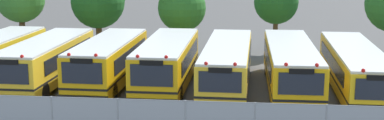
{
  "coord_description": "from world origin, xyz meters",
  "views": [
    {
      "loc": [
        4.37,
        -28.53,
        7.67
      ],
      "look_at": [
        1.4,
        0.0,
        1.6
      ],
      "focal_mm": 50.02,
      "sensor_mm": 36.0,
      "label": 1
    }
  ],
  "objects": [
    {
      "name": "ground_plane",
      "position": [
        0.0,
        0.0,
        0.0
      ],
      "size": [
        160.0,
        160.0,
        0.0
      ],
      "primitive_type": "plane",
      "color": "#514F4C"
    },
    {
      "name": "school_bus_1",
      "position": [
        -6.84,
        -0.08,
        1.41
      ],
      "size": [
        2.72,
        9.78,
        2.68
      ],
      "rotation": [
        0.0,
        0.0,
        3.12
      ],
      "color": "yellow",
      "rests_on": "ground_plane"
    },
    {
      "name": "school_bus_2",
      "position": [
        -3.28,
        -0.05,
        1.44
      ],
      "size": [
        2.69,
        9.26,
        2.75
      ],
      "rotation": [
        0.0,
        0.0,
        3.12
      ],
      "color": "#EAA80C",
      "rests_on": "ground_plane"
    },
    {
      "name": "school_bus_3",
      "position": [
        0.03,
        -0.04,
        1.46
      ],
      "size": [
        2.58,
        9.64,
        2.78
      ],
      "rotation": [
        0.0,
        0.0,
        3.13
      ],
      "color": "#EAA80C",
      "rests_on": "ground_plane"
    },
    {
      "name": "school_bus_4",
      "position": [
        3.33,
        0.21,
        1.38
      ],
      "size": [
        2.66,
        11.06,
        2.61
      ],
      "rotation": [
        0.0,
        0.0,
        3.12
      ],
      "color": "yellow",
      "rests_on": "ground_plane"
    },
    {
      "name": "school_bus_5",
      "position": [
        6.75,
        -0.01,
        1.41
      ],
      "size": [
        2.58,
        10.95,
        2.69
      ],
      "rotation": [
        0.0,
        0.0,
        3.15
      ],
      "color": "#EAA80C",
      "rests_on": "ground_plane"
    },
    {
      "name": "school_bus_6",
      "position": [
        10.15,
        0.03,
        1.35
      ],
      "size": [
        2.65,
        11.66,
        2.55
      ],
      "rotation": [
        0.0,
        0.0,
        3.12
      ],
      "color": "yellow",
      "rests_on": "ground_plane"
    },
    {
      "name": "tree_1",
      "position": [
        -6.43,
        9.86,
        3.89
      ],
      "size": [
        3.99,
        3.94,
        5.76
      ],
      "color": "#4C3823",
      "rests_on": "ground_plane"
    },
    {
      "name": "tree_2",
      "position": [
        -0.32,
        8.74,
        3.6
      ],
      "size": [
        3.41,
        3.41,
        5.2
      ],
      "color": "#4C3823",
      "rests_on": "ground_plane"
    },
    {
      "name": "tree_3",
      "position": [
        6.55,
        10.54,
        3.85
      ],
      "size": [
        3.22,
        3.21,
        5.4
      ],
      "color": "#4C3823",
      "rests_on": "ground_plane"
    }
  ]
}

